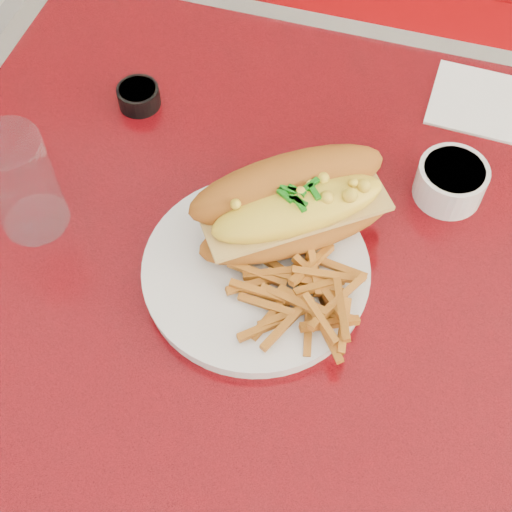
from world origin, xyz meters
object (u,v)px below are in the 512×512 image
(dinner_plate, at_px, (256,271))
(fork, at_px, (308,250))
(sauce_cup_left, at_px, (139,96))
(gravy_ramekin, at_px, (451,181))
(water_tumbler, at_px, (21,184))
(mac_hoagie, at_px, (294,205))
(diner_table, at_px, (388,360))
(booth_bench_far, at_px, (436,98))

(dinner_plate, distance_m, fork, 0.06)
(sauce_cup_left, bearing_deg, fork, -32.06)
(gravy_ramekin, distance_m, water_tumbler, 0.48)
(gravy_ramekin, bearing_deg, fork, -134.79)
(mac_hoagie, distance_m, fork, 0.05)
(dinner_plate, height_order, gravy_ramekin, gravy_ramekin)
(mac_hoagie, bearing_deg, sauce_cup_left, 112.85)
(diner_table, bearing_deg, dinner_plate, -172.50)
(dinner_plate, relative_size, sauce_cup_left, 4.45)
(mac_hoagie, distance_m, gravy_ramekin, 0.20)
(mac_hoagie, distance_m, water_tumbler, 0.29)
(diner_table, xyz_separation_m, mac_hoagie, (-0.14, 0.04, 0.22))
(water_tumbler, bearing_deg, mac_hoagie, 12.35)
(mac_hoagie, relative_size, water_tumbler, 1.83)
(diner_table, height_order, gravy_ramekin, gravy_ramekin)
(sauce_cup_left, relative_size, water_tumbler, 0.42)
(booth_bench_far, xyz_separation_m, gravy_ramekin, (0.01, -0.66, 0.51))
(booth_bench_far, xyz_separation_m, sauce_cup_left, (-0.38, -0.63, 0.50))
(gravy_ramekin, bearing_deg, mac_hoagie, -144.94)
(booth_bench_far, xyz_separation_m, dinner_plate, (-0.17, -0.83, 0.49))
(sauce_cup_left, bearing_deg, water_tumbler, -102.53)
(diner_table, bearing_deg, water_tumbler, -176.93)
(mac_hoagie, relative_size, sauce_cup_left, 4.34)
(booth_bench_far, relative_size, mac_hoagie, 5.00)
(sauce_cup_left, bearing_deg, dinner_plate, -43.09)
(diner_table, height_order, fork, fork)
(diner_table, relative_size, sauce_cup_left, 22.27)
(dinner_plate, bearing_deg, booth_bench_far, 78.65)
(booth_bench_far, bearing_deg, dinner_plate, -101.35)
(mac_hoagie, relative_size, gravy_ramekin, 2.59)
(sauce_cup_left, xyz_separation_m, water_tumbler, (-0.05, -0.20, 0.05))
(fork, xyz_separation_m, gravy_ramekin, (0.13, 0.13, 0.01))
(diner_table, height_order, sauce_cup_left, sauce_cup_left)
(booth_bench_far, bearing_deg, fork, -98.57)
(dinner_plate, xyz_separation_m, water_tumbler, (-0.26, -0.00, 0.06))
(mac_hoagie, distance_m, sauce_cup_left, 0.28)
(dinner_plate, distance_m, water_tumbler, 0.27)
(mac_hoagie, bearing_deg, diner_table, -51.98)
(sauce_cup_left, bearing_deg, diner_table, -25.20)
(diner_table, bearing_deg, gravy_ramekin, 84.63)
(gravy_ramekin, bearing_deg, diner_table, -95.37)
(gravy_ramekin, xyz_separation_m, water_tumbler, (-0.44, -0.17, 0.04))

